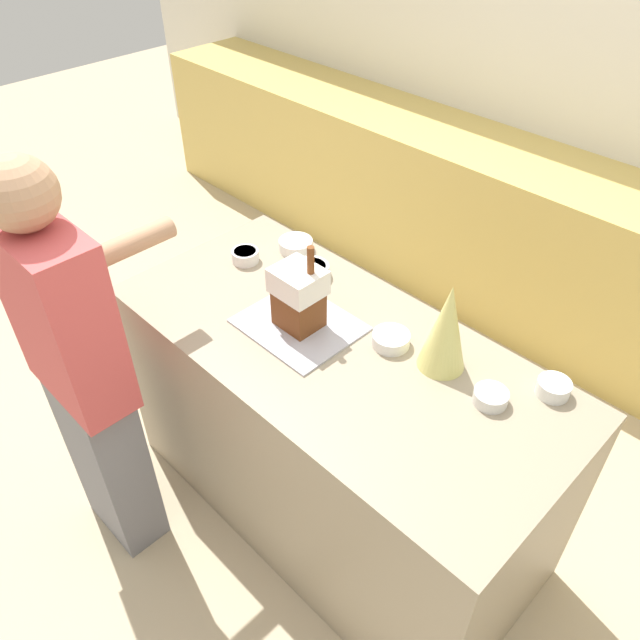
{
  "coord_description": "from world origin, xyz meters",
  "views": [
    {
      "loc": [
        1.05,
        -1.13,
        2.29
      ],
      "look_at": [
        -0.08,
        0.0,
        0.96
      ],
      "focal_mm": 35.0,
      "sensor_mm": 36.0,
      "label": 1
    }
  ],
  "objects_px": {
    "candy_bowl_far_left": "(245,255)",
    "person": "(83,376)",
    "candy_bowl_beside_tree": "(296,245)",
    "decorative_tree": "(446,327)",
    "candy_bowl_near_tray_left": "(491,397)",
    "candy_bowl_near_tray_right": "(391,339)",
    "candy_bowl_front_corner": "(311,270)",
    "baking_tray": "(299,325)",
    "gingerbread_house": "(299,296)",
    "candy_bowl_behind_tray": "(554,387)"
  },
  "relations": [
    {
      "from": "candy_bowl_far_left",
      "to": "person",
      "type": "xyz_separation_m",
      "value": [
        0.06,
        -0.75,
        -0.1
      ]
    },
    {
      "from": "candy_bowl_beside_tree",
      "to": "person",
      "type": "xyz_separation_m",
      "value": [
        -0.02,
        -0.95,
        -0.09
      ]
    },
    {
      "from": "decorative_tree",
      "to": "candy_bowl_beside_tree",
      "type": "distance_m",
      "value": 0.83
    },
    {
      "from": "candy_bowl_beside_tree",
      "to": "candy_bowl_near_tray_left",
      "type": "bearing_deg",
      "value": -8.58
    },
    {
      "from": "candy_bowl_near_tray_left",
      "to": "person",
      "type": "distance_m",
      "value": 1.31
    },
    {
      "from": "candy_bowl_near_tray_left",
      "to": "candy_bowl_near_tray_right",
      "type": "relative_size",
      "value": 0.83
    },
    {
      "from": "candy_bowl_far_left",
      "to": "candy_bowl_near_tray_right",
      "type": "relative_size",
      "value": 0.84
    },
    {
      "from": "decorative_tree",
      "to": "candy_bowl_front_corner",
      "type": "relative_size",
      "value": 2.24
    },
    {
      "from": "person",
      "to": "candy_bowl_near_tray_left",
      "type": "bearing_deg",
      "value": 37.27
    },
    {
      "from": "baking_tray",
      "to": "candy_bowl_near_tray_left",
      "type": "distance_m",
      "value": 0.68
    },
    {
      "from": "baking_tray",
      "to": "gingerbread_house",
      "type": "height_order",
      "value": "gingerbread_house"
    },
    {
      "from": "candy_bowl_near_tray_right",
      "to": "candy_bowl_behind_tray",
      "type": "bearing_deg",
      "value": 19.83
    },
    {
      "from": "baking_tray",
      "to": "decorative_tree",
      "type": "xyz_separation_m",
      "value": [
        0.46,
        0.19,
        0.15
      ]
    },
    {
      "from": "decorative_tree",
      "to": "candy_bowl_near_tray_left",
      "type": "height_order",
      "value": "decorative_tree"
    },
    {
      "from": "gingerbread_house",
      "to": "candy_bowl_near_tray_right",
      "type": "xyz_separation_m",
      "value": [
        0.29,
        0.15,
        -0.1
      ]
    },
    {
      "from": "candy_bowl_beside_tree",
      "to": "candy_bowl_behind_tray",
      "type": "relative_size",
      "value": 1.34
    },
    {
      "from": "candy_bowl_near_tray_right",
      "to": "gingerbread_house",
      "type": "bearing_deg",
      "value": -152.52
    },
    {
      "from": "candy_bowl_beside_tree",
      "to": "candy_bowl_near_tray_left",
      "type": "relative_size",
      "value": 1.3
    },
    {
      "from": "baking_tray",
      "to": "decorative_tree",
      "type": "bearing_deg",
      "value": 22.3
    },
    {
      "from": "gingerbread_house",
      "to": "decorative_tree",
      "type": "bearing_deg",
      "value": 22.29
    },
    {
      "from": "candy_bowl_beside_tree",
      "to": "candy_bowl_near_tray_right",
      "type": "relative_size",
      "value": 1.08
    },
    {
      "from": "candy_bowl_near_tray_right",
      "to": "person",
      "type": "xyz_separation_m",
      "value": [
        -0.66,
        -0.78,
        -0.09
      ]
    },
    {
      "from": "candy_bowl_behind_tray",
      "to": "person",
      "type": "height_order",
      "value": "person"
    },
    {
      "from": "candy_bowl_near_tray_right",
      "to": "candy_bowl_beside_tree",
      "type": "bearing_deg",
      "value": 165.4
    },
    {
      "from": "candy_bowl_near_tray_right",
      "to": "decorative_tree",
      "type": "bearing_deg",
      "value": 12.98
    },
    {
      "from": "candy_bowl_front_corner",
      "to": "person",
      "type": "height_order",
      "value": "person"
    },
    {
      "from": "baking_tray",
      "to": "candy_bowl_front_corner",
      "type": "height_order",
      "value": "candy_bowl_front_corner"
    },
    {
      "from": "gingerbread_house",
      "to": "person",
      "type": "relative_size",
      "value": 0.2
    },
    {
      "from": "decorative_tree",
      "to": "candy_bowl_near_tray_right",
      "type": "relative_size",
      "value": 2.46
    },
    {
      "from": "candy_bowl_front_corner",
      "to": "person",
      "type": "relative_size",
      "value": 0.09
    },
    {
      "from": "baking_tray",
      "to": "candy_bowl_far_left",
      "type": "distance_m",
      "value": 0.45
    },
    {
      "from": "candy_bowl_near_tray_left",
      "to": "candy_bowl_behind_tray",
      "type": "xyz_separation_m",
      "value": [
        0.11,
        0.16,
        0.0
      ]
    },
    {
      "from": "person",
      "to": "candy_bowl_front_corner",
      "type": "bearing_deg",
      "value": 77.24
    },
    {
      "from": "person",
      "to": "candy_bowl_near_tray_right",
      "type": "bearing_deg",
      "value": 49.6
    },
    {
      "from": "decorative_tree",
      "to": "candy_bowl_far_left",
      "type": "xyz_separation_m",
      "value": [
        -0.9,
        -0.07,
        -0.13
      ]
    },
    {
      "from": "baking_tray",
      "to": "candy_bowl_behind_tray",
      "type": "height_order",
      "value": "candy_bowl_behind_tray"
    },
    {
      "from": "candy_bowl_beside_tree",
      "to": "person",
      "type": "height_order",
      "value": "person"
    },
    {
      "from": "decorative_tree",
      "to": "candy_bowl_beside_tree",
      "type": "relative_size",
      "value": 2.28
    },
    {
      "from": "candy_bowl_behind_tray",
      "to": "candy_bowl_far_left",
      "type": "bearing_deg",
      "value": -170.4
    },
    {
      "from": "baking_tray",
      "to": "candy_bowl_behind_tray",
      "type": "bearing_deg",
      "value": 22.74
    },
    {
      "from": "candy_bowl_far_left",
      "to": "candy_bowl_front_corner",
      "type": "height_order",
      "value": "same"
    },
    {
      "from": "candy_bowl_far_left",
      "to": "candy_bowl_behind_tray",
      "type": "distance_m",
      "value": 1.23
    },
    {
      "from": "candy_bowl_near_tray_left",
      "to": "person",
      "type": "xyz_separation_m",
      "value": [
        -1.04,
        -0.79,
        -0.09
      ]
    },
    {
      "from": "gingerbread_house",
      "to": "candy_bowl_near_tray_right",
      "type": "bearing_deg",
      "value": 27.48
    },
    {
      "from": "decorative_tree",
      "to": "candy_bowl_far_left",
      "type": "height_order",
      "value": "decorative_tree"
    },
    {
      "from": "candy_bowl_far_left",
      "to": "candy_bowl_beside_tree",
      "type": "bearing_deg",
      "value": 67.21
    },
    {
      "from": "candy_bowl_behind_tray",
      "to": "person",
      "type": "bearing_deg",
      "value": -140.38
    },
    {
      "from": "gingerbread_house",
      "to": "candy_bowl_beside_tree",
      "type": "distance_m",
      "value": 0.49
    },
    {
      "from": "gingerbread_house",
      "to": "candy_bowl_near_tray_left",
      "type": "bearing_deg",
      "value": 13.68
    },
    {
      "from": "gingerbread_house",
      "to": "candy_bowl_near_tray_right",
      "type": "relative_size",
      "value": 2.55
    }
  ]
}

